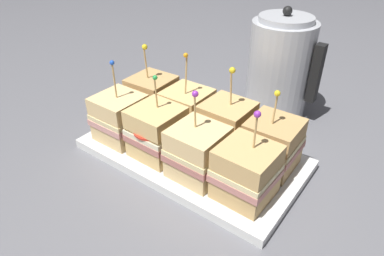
# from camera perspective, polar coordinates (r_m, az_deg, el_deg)

# --- Properties ---
(ground_plane) EXTENTS (6.00, 6.00, 0.00)m
(ground_plane) POSITION_cam_1_polar(r_m,az_deg,el_deg) (0.68, 0.00, -4.89)
(ground_plane) COLOR slate
(serving_platter) EXTENTS (0.42, 0.23, 0.02)m
(serving_platter) POSITION_cam_1_polar(r_m,az_deg,el_deg) (0.67, 0.00, -4.28)
(serving_platter) COLOR silver
(serving_platter) RESTS_ON ground_plane
(sandwich_front_far_left) EXTENTS (0.09, 0.09, 0.17)m
(sandwich_front_far_left) POSITION_cam_1_polar(r_m,az_deg,el_deg) (0.69, -11.93, 1.74)
(sandwich_front_far_left) COLOR #DBB77A
(sandwich_front_far_left) RESTS_ON serving_platter
(sandwich_front_center_left) EXTENTS (0.09, 0.09, 0.16)m
(sandwich_front_center_left) POSITION_cam_1_polar(r_m,az_deg,el_deg) (0.63, -5.89, -0.66)
(sandwich_front_center_left) COLOR tan
(sandwich_front_center_left) RESTS_ON serving_platter
(sandwich_front_center_right) EXTENTS (0.09, 0.09, 0.16)m
(sandwich_front_center_right) POSITION_cam_1_polar(r_m,az_deg,el_deg) (0.58, 0.96, -4.05)
(sandwich_front_center_right) COLOR #DBB77A
(sandwich_front_center_right) RESTS_ON serving_platter
(sandwich_front_far_right) EXTENTS (0.09, 0.09, 0.16)m
(sandwich_front_far_right) POSITION_cam_1_polar(r_m,az_deg,el_deg) (0.55, 9.01, -7.28)
(sandwich_front_far_right) COLOR tan
(sandwich_front_far_right) RESTS_ON serving_platter
(sandwich_back_far_left) EXTENTS (0.09, 0.09, 0.17)m
(sandwich_back_far_left) POSITION_cam_1_polar(r_m,az_deg,el_deg) (0.75, -6.63, 4.92)
(sandwich_back_far_left) COLOR tan
(sandwich_back_far_left) RESTS_ON serving_platter
(sandwich_back_center_left) EXTENTS (0.09, 0.09, 0.17)m
(sandwich_back_center_left) POSITION_cam_1_polar(r_m,az_deg,el_deg) (0.70, -0.84, 2.77)
(sandwich_back_center_left) COLOR tan
(sandwich_back_center_left) RESTS_ON serving_platter
(sandwich_back_center_right) EXTENTS (0.09, 0.09, 0.17)m
(sandwich_back_center_right) POSITION_cam_1_polar(r_m,az_deg,el_deg) (0.65, 5.75, 0.20)
(sandwich_back_center_right) COLOR tan
(sandwich_back_center_right) RESTS_ON serving_platter
(sandwich_back_far_right) EXTENTS (0.09, 0.09, 0.15)m
(sandwich_back_far_right) POSITION_cam_1_polar(r_m,az_deg,el_deg) (0.62, 13.24, -2.64)
(sandwich_back_far_right) COLOR tan
(sandwich_back_far_right) RESTS_ON serving_platter
(kettle_steel) EXTENTS (0.16, 0.14, 0.25)m
(kettle_steel) POSITION_cam_1_polar(r_m,az_deg,el_deg) (0.81, 14.40, 9.76)
(kettle_steel) COLOR #B7BABF
(kettle_steel) RESTS_ON ground_plane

